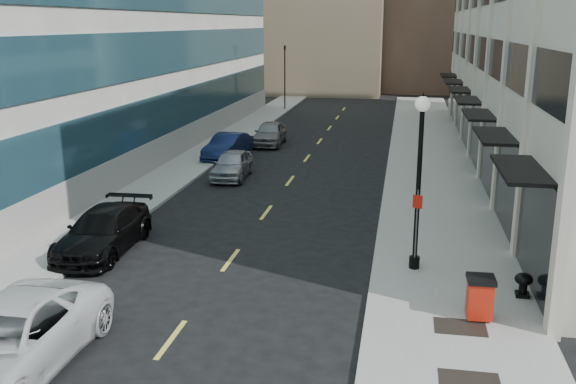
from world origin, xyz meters
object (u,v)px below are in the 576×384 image
(traffic_signal, at_px, (285,50))
(trash_bin, at_px, (480,296))
(car_blue_sedan, at_px, (228,146))
(car_grey_sedan, at_px, (270,133))
(car_black_pickup, at_px, (103,231))
(lamppost, at_px, (419,168))
(car_white_van, at_px, (7,340))
(sign_post, at_px, (417,219))
(urn_planter, at_px, (523,282))
(car_silver_sedan, at_px, (232,164))

(traffic_signal, relative_size, trash_bin, 5.66)
(car_blue_sedan, height_order, car_grey_sedan, car_grey_sedan)
(car_black_pickup, distance_m, lamppost, 11.55)
(car_white_van, distance_m, sign_post, 12.68)
(car_grey_sedan, distance_m, lamppost, 24.19)
(traffic_signal, relative_size, car_blue_sedan, 1.49)
(traffic_signal, distance_m, car_blue_sedan, 23.54)
(lamppost, distance_m, sign_post, 1.73)
(car_grey_sedan, relative_size, sign_post, 1.72)
(car_white_van, xyz_separation_m, trash_bin, (11.33, 4.76, -0.05))
(car_white_van, distance_m, urn_planter, 14.37)
(car_silver_sedan, relative_size, lamppost, 0.74)
(trash_bin, height_order, sign_post, sign_post)
(car_blue_sedan, xyz_separation_m, trash_bin, (12.93, -20.54, 0.04))
(car_silver_sedan, xyz_separation_m, urn_planter, (12.80, -13.88, -0.15))
(car_blue_sedan, relative_size, urn_planter, 6.30)
(sign_post, bearing_deg, car_grey_sedan, 133.08)
(car_black_pickup, relative_size, car_silver_sedan, 1.23)
(car_silver_sedan, bearing_deg, lamppost, -53.79)
(car_grey_sedan, bearing_deg, lamppost, -68.54)
(traffic_signal, xyz_separation_m, urn_planter, (15.10, -41.77, -5.12))
(car_blue_sedan, bearing_deg, lamppost, -48.98)
(car_blue_sedan, bearing_deg, car_white_van, -78.78)
(car_silver_sedan, xyz_separation_m, trash_bin, (11.33, -15.65, 0.07))
(car_white_van, xyz_separation_m, car_silver_sedan, (0.00, 20.41, -0.12))
(lamppost, bearing_deg, car_silver_sedan, 128.45)
(car_black_pickup, xyz_separation_m, sign_post, (11.20, -0.13, 1.11))
(car_blue_sedan, relative_size, lamppost, 0.79)
(car_silver_sedan, xyz_separation_m, car_blue_sedan, (-1.60, 4.89, 0.02))
(lamppost, bearing_deg, traffic_signal, 106.57)
(car_grey_sedan, distance_m, sign_post, 24.15)
(car_grey_sedan, xyz_separation_m, lamppost, (9.60, -22.03, 2.81))
(car_grey_sedan, height_order, trash_bin, car_grey_sedan)
(sign_post, bearing_deg, lamppost, 109.63)
(car_black_pickup, xyz_separation_m, car_grey_sedan, (1.60, 22.00, 0.02))
(car_silver_sedan, bearing_deg, trash_bin, -56.32)
(car_silver_sedan, xyz_separation_m, sign_post, (9.60, -12.20, 1.14))
(traffic_signal, xyz_separation_m, car_blue_sedan, (0.70, -23.01, -4.95))
(trash_bin, bearing_deg, traffic_signal, 105.78)
(urn_planter, bearing_deg, trash_bin, -129.62)
(car_grey_sedan, bearing_deg, sign_post, -68.64)
(car_black_pickup, height_order, urn_planter, car_black_pickup)
(traffic_signal, distance_m, car_silver_sedan, 28.43)
(car_white_van, relative_size, car_grey_sedan, 1.32)
(trash_bin, bearing_deg, car_black_pickup, 162.90)
(car_white_van, relative_size, trash_bin, 5.07)
(traffic_signal, bearing_deg, trash_bin, -72.61)
(lamppost, xyz_separation_m, urn_planter, (3.20, -1.79, -3.02))
(lamppost, xyz_separation_m, sign_post, (-0.00, -0.10, -1.73))
(car_silver_sedan, xyz_separation_m, lamppost, (9.60, -12.09, 2.87))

